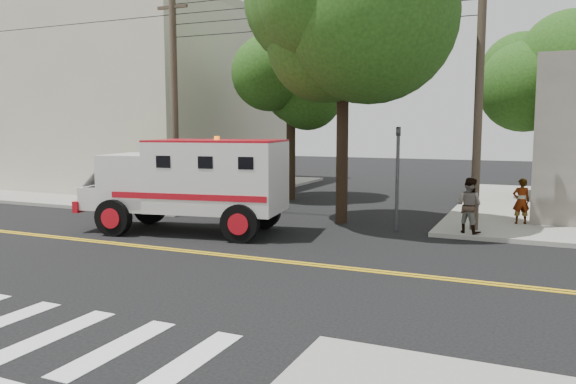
% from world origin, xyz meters
% --- Properties ---
extents(ground, '(100.00, 100.00, 0.00)m').
position_xyz_m(ground, '(0.00, 0.00, 0.00)').
color(ground, black).
rests_on(ground, ground).
extents(sidewalk_nw, '(17.00, 17.00, 0.15)m').
position_xyz_m(sidewalk_nw, '(-13.50, 13.50, 0.07)').
color(sidewalk_nw, gray).
rests_on(sidewalk_nw, ground).
extents(building_left, '(16.00, 14.00, 10.00)m').
position_xyz_m(building_left, '(-15.50, 15.00, 5.15)').
color(building_left, beige).
rests_on(building_left, sidewalk_nw).
extents(utility_pole_left, '(0.28, 0.28, 9.00)m').
position_xyz_m(utility_pole_left, '(-5.60, 6.00, 4.50)').
color(utility_pole_left, '#382D23').
rests_on(utility_pole_left, ground).
extents(utility_pole_right, '(0.28, 0.28, 9.00)m').
position_xyz_m(utility_pole_right, '(6.30, 6.20, 4.50)').
color(utility_pole_right, '#382D23').
rests_on(utility_pole_right, ground).
extents(tree_main, '(6.08, 5.70, 9.85)m').
position_xyz_m(tree_main, '(1.94, 6.21, 7.20)').
color(tree_main, black).
rests_on(tree_main, ground).
extents(tree_left, '(4.48, 4.20, 7.70)m').
position_xyz_m(tree_left, '(-2.68, 11.79, 5.73)').
color(tree_left, black).
rests_on(tree_left, ground).
extents(tree_right, '(4.80, 4.50, 8.20)m').
position_xyz_m(tree_right, '(8.84, 15.77, 6.09)').
color(tree_right, black).
rests_on(tree_right, ground).
extents(traffic_signal, '(0.15, 0.18, 3.60)m').
position_xyz_m(traffic_signal, '(3.80, 5.60, 2.23)').
color(traffic_signal, '#3F3F42').
rests_on(traffic_signal, ground).
extents(accessibility_sign, '(0.45, 0.10, 2.02)m').
position_xyz_m(accessibility_sign, '(-6.20, 6.17, 1.37)').
color(accessibility_sign, '#3F3F42').
rests_on(accessibility_sign, ground).
extents(palm_planter, '(3.52, 2.63, 2.36)m').
position_xyz_m(palm_planter, '(-7.44, 6.62, 1.65)').
color(palm_planter, '#1E3314').
rests_on(palm_planter, sidewalk_nw).
extents(armored_truck, '(7.28, 3.73, 3.17)m').
position_xyz_m(armored_truck, '(-2.52, 2.59, 1.80)').
color(armored_truck, silver).
rests_on(armored_truck, ground).
extents(pedestrian_a, '(0.68, 0.55, 1.63)m').
position_xyz_m(pedestrian_a, '(7.70, 8.04, 0.97)').
color(pedestrian_a, gray).
rests_on(pedestrian_a, sidewalk_ne).
extents(pedestrian_b, '(1.08, 0.97, 1.81)m').
position_xyz_m(pedestrian_b, '(6.19, 5.50, 1.05)').
color(pedestrian_b, gray).
rests_on(pedestrian_b, sidewalk_ne).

